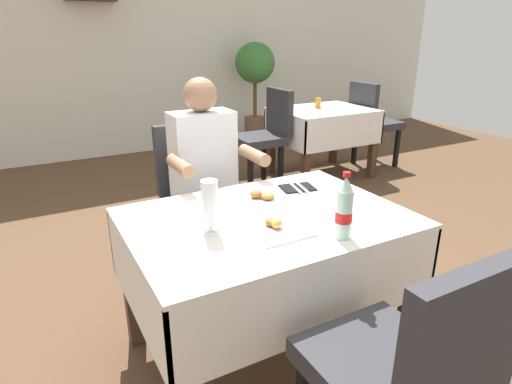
% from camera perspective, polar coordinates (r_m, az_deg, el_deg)
% --- Properties ---
extents(ground_plane, '(11.00, 11.00, 0.00)m').
position_cam_1_polar(ground_plane, '(2.32, -0.57, -19.51)').
color(ground_plane, brown).
extents(back_wall, '(11.00, 0.12, 2.87)m').
position_cam_1_polar(back_wall, '(5.71, -21.44, 18.56)').
color(back_wall, silver).
rests_on(back_wall, ground).
extents(main_dining_table, '(1.21, 0.86, 0.73)m').
position_cam_1_polar(main_dining_table, '(1.97, 1.41, -7.60)').
color(main_dining_table, white).
rests_on(main_dining_table, ground).
extents(chair_far_diner_seat, '(0.44, 0.50, 0.97)m').
position_cam_1_polar(chair_far_diner_seat, '(2.66, -7.53, -0.39)').
color(chair_far_diner_seat, '#2D2D33').
rests_on(chair_far_diner_seat, ground).
extents(chair_near_camera_side, '(0.44, 0.50, 0.97)m').
position_cam_1_polar(chair_near_camera_side, '(1.45, 19.17, -21.13)').
color(chair_near_camera_side, '#2D2D33').
rests_on(chair_near_camera_side, ground).
extents(seated_diner_far, '(0.50, 0.46, 1.26)m').
position_cam_1_polar(seated_diner_far, '(2.51, -6.47, 2.24)').
color(seated_diner_far, '#282D42').
rests_on(seated_diner_far, ground).
extents(plate_near_camera, '(0.24, 0.24, 0.06)m').
position_cam_1_polar(plate_near_camera, '(1.76, 2.70, -4.76)').
color(plate_near_camera, white).
rests_on(plate_near_camera, main_dining_table).
extents(plate_far_diner, '(0.23, 0.23, 0.05)m').
position_cam_1_polar(plate_far_diner, '(2.05, 0.72, -0.97)').
color(plate_far_diner, white).
rests_on(plate_far_diner, main_dining_table).
extents(beer_glass_left, '(0.07, 0.07, 0.22)m').
position_cam_1_polar(beer_glass_left, '(1.71, -6.11, -1.92)').
color(beer_glass_left, white).
rests_on(beer_glass_left, main_dining_table).
extents(cola_bottle_primary, '(0.07, 0.07, 0.27)m').
position_cam_1_polar(cola_bottle_primary, '(1.69, 11.59, -2.29)').
color(cola_bottle_primary, silver).
rests_on(cola_bottle_primary, main_dining_table).
extents(napkin_cutlery_set, '(0.19, 0.20, 0.01)m').
position_cam_1_polar(napkin_cutlery_set, '(2.23, 5.50, 0.59)').
color(napkin_cutlery_set, black).
rests_on(napkin_cutlery_set, main_dining_table).
extents(background_dining_table, '(0.99, 0.78, 0.73)m').
position_cam_1_polar(background_dining_table, '(4.70, 8.79, 8.63)').
color(background_dining_table, white).
rests_on(background_dining_table, ground).
extents(background_chair_left, '(0.50, 0.44, 0.97)m').
position_cam_1_polar(background_chair_left, '(4.32, 1.27, 7.91)').
color(background_chair_left, '#2D2D33').
rests_on(background_chair_left, ground).
extents(background_chair_right, '(0.50, 0.44, 0.97)m').
position_cam_1_polar(background_chair_right, '(5.15, 15.12, 9.26)').
color(background_chair_right, '#2D2D33').
rests_on(background_chair_right, ground).
extents(background_table_tumbler, '(0.06, 0.06, 0.11)m').
position_cam_1_polar(background_table_tumbler, '(4.70, 8.20, 11.59)').
color(background_table_tumbler, '#C68928').
rests_on(background_table_tumbler, background_dining_table).
extents(potted_plant_corner, '(0.52, 0.52, 1.37)m').
position_cam_1_polar(potted_plant_corner, '(5.93, -0.14, 15.05)').
color(potted_plant_corner, brown).
rests_on(potted_plant_corner, ground).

